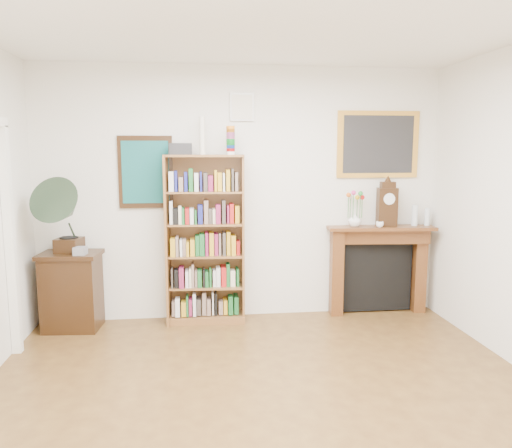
{
  "coord_description": "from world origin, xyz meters",
  "views": [
    {
      "loc": [
        -0.51,
        -3.04,
        1.88
      ],
      "look_at": [
        0.05,
        1.6,
        1.19
      ],
      "focal_mm": 35.0,
      "sensor_mm": 36.0,
      "label": 1
    }
  ],
  "objects": [
    {
      "name": "flower_vase",
      "position": [
        1.27,
        2.38,
        1.1
      ],
      "size": [
        0.19,
        0.19,
        0.15
      ],
      "primitive_type": "imported",
      "rotation": [
        0.0,
        0.0,
        -0.41
      ],
      "color": "white",
      "rests_on": "fireplace"
    },
    {
      "name": "teacup",
      "position": [
        1.53,
        2.28,
        1.06
      ],
      "size": [
        0.11,
        0.11,
        0.07
      ],
      "primitive_type": "imported",
      "rotation": [
        0.0,
        0.0,
        0.32
      ],
      "color": "white",
      "rests_on": "fireplace"
    },
    {
      "name": "side_cabinet",
      "position": [
        -1.83,
        2.26,
        0.41
      ],
      "size": [
        0.64,
        0.49,
        0.83
      ],
      "primitive_type": "cube",
      "rotation": [
        0.0,
        0.0,
        -0.08
      ],
      "color": "black",
      "rests_on": "floor"
    },
    {
      "name": "bookshelf",
      "position": [
        -0.42,
        2.33,
        1.03
      ],
      "size": [
        0.87,
        0.36,
        2.12
      ],
      "rotation": [
        0.0,
        0.0,
        -0.07
      ],
      "color": "brown",
      "rests_on": "floor"
    },
    {
      "name": "fireplace",
      "position": [
        1.57,
        2.41,
        0.6
      ],
      "size": [
        1.24,
        0.39,
        1.03
      ],
      "rotation": [
        0.0,
        0.0,
        -0.09
      ],
      "color": "#472410",
      "rests_on": "floor"
    },
    {
      "name": "gramophone",
      "position": [
        -1.84,
        2.16,
        1.28
      ],
      "size": [
        0.6,
        0.7,
        0.8
      ],
      "rotation": [
        0.0,
        0.0,
        -0.21
      ],
      "color": "black",
      "rests_on": "side_cabinet"
    },
    {
      "name": "bottle_right",
      "position": [
        2.12,
        2.36,
        1.13
      ],
      "size": [
        0.06,
        0.06,
        0.2
      ],
      "primitive_type": "cylinder",
      "color": "silver",
      "rests_on": "fireplace"
    },
    {
      "name": "room",
      "position": [
        0.0,
        0.0,
        1.4
      ],
      "size": [
        4.51,
        5.01,
        2.81
      ],
      "color": "#4C3017",
      "rests_on": "ground"
    },
    {
      "name": "small_picture",
      "position": [
        0.0,
        2.48,
        2.35
      ],
      "size": [
        0.26,
        0.04,
        0.3
      ],
      "color": "white",
      "rests_on": "back_wall"
    },
    {
      "name": "cd_stack",
      "position": [
        -1.7,
        2.14,
        0.87
      ],
      "size": [
        0.13,
        0.13,
        0.08
      ],
      "primitive_type": "cube",
      "rotation": [
        0.0,
        0.0,
        -0.11
      ],
      "color": "#A1A1AC",
      "rests_on": "side_cabinet"
    },
    {
      "name": "mantel_clock",
      "position": [
        1.63,
        2.35,
        1.27
      ],
      "size": [
        0.22,
        0.14,
        0.51
      ],
      "rotation": [
        0.0,
        0.0,
        -0.05
      ],
      "color": "black",
      "rests_on": "fireplace"
    },
    {
      "name": "gilt_painting",
      "position": [
        1.55,
        2.48,
        1.95
      ],
      "size": [
        0.95,
        0.04,
        0.75
      ],
      "color": "gold",
      "rests_on": "back_wall"
    },
    {
      "name": "teal_poster",
      "position": [
        -1.05,
        2.48,
        1.65
      ],
      "size": [
        0.58,
        0.04,
        0.78
      ],
      "color": "black",
      "rests_on": "back_wall"
    },
    {
      "name": "bottle_left",
      "position": [
        1.97,
        2.36,
        1.15
      ],
      "size": [
        0.07,
        0.07,
        0.24
      ],
      "primitive_type": "cylinder",
      "color": "silver",
      "rests_on": "fireplace"
    }
  ]
}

